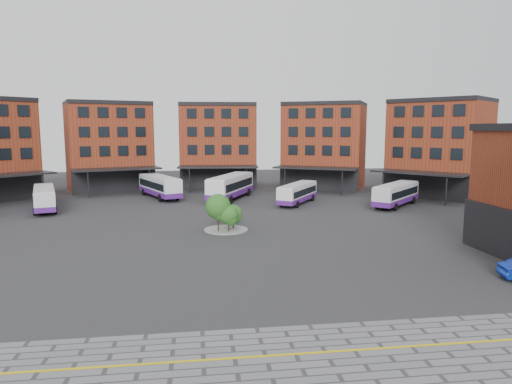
{
  "coord_description": "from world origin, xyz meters",
  "views": [
    {
      "loc": [
        -1.0,
        -33.07,
        10.17
      ],
      "look_at": [
        4.92,
        10.95,
        4.0
      ],
      "focal_mm": 32.0,
      "sensor_mm": 36.0,
      "label": 1
    }
  ],
  "objects": [
    {
      "name": "ground",
      "position": [
        0.0,
        0.0,
        0.0
      ],
      "size": [
        160.0,
        160.0,
        0.0
      ],
      "primitive_type": "plane",
      "color": "#28282B",
      "rests_on": "ground"
    },
    {
      "name": "yellow_line",
      "position": [
        2.0,
        -14.0,
        0.03
      ],
      "size": [
        26.0,
        0.15,
        0.02
      ],
      "primitive_type": "cube",
      "color": "gold",
      "rests_on": "paving_zone"
    },
    {
      "name": "main_building",
      "position": [
        -4.77,
        38.25,
        7.23
      ],
      "size": [
        94.14,
        42.48,
        14.6
      ],
      "color": "maroon",
      "rests_on": "ground"
    },
    {
      "name": "tree_island",
      "position": [
        1.85,
        11.54,
        1.93
      ],
      "size": [
        4.4,
        4.4,
        3.82
      ],
      "color": "gray",
      "rests_on": "ground"
    },
    {
      "name": "bus_b",
      "position": [
        -19.79,
        26.45,
        1.57
      ],
      "size": [
        5.34,
        10.5,
        2.89
      ],
      "rotation": [
        0.0,
        0.0,
        0.31
      ],
      "color": "silver",
      "rests_on": "ground"
    },
    {
      "name": "bus_c",
      "position": [
        -6.23,
        35.26,
        1.76
      ],
      "size": [
        7.06,
        11.61,
        3.24
      ],
      "rotation": [
        0.0,
        0.0,
        0.41
      ],
      "color": "white",
      "rests_on": "ground"
    },
    {
      "name": "bus_d",
      "position": [
        4.13,
        32.53,
        1.89
      ],
      "size": [
        7.79,
        12.46,
        3.5
      ],
      "rotation": [
        0.0,
        0.0,
        -0.43
      ],
      "color": "white",
      "rests_on": "ground"
    },
    {
      "name": "bus_e",
      "position": [
        12.83,
        27.11,
        1.5
      ],
      "size": [
        7.25,
        9.47,
        2.77
      ],
      "rotation": [
        0.0,
        0.0,
        -0.58
      ],
      "color": "white",
      "rests_on": "ground"
    },
    {
      "name": "bus_f",
      "position": [
        25.31,
        23.48,
        1.63
      ],
      "size": [
        9.24,
        9.3,
        3.0
      ],
      "rotation": [
        0.0,
        0.0,
        -0.78
      ],
      "color": "silver",
      "rests_on": "ground"
    }
  ]
}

